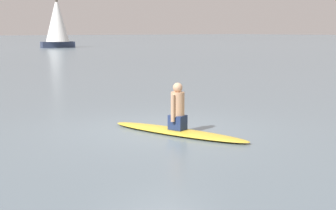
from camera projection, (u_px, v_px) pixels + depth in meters
The scene contains 4 objects.
ground_plane at pixel (158, 130), 10.45m from camera, with size 400.00×400.00×0.00m, color slate.
surfboard at pixel (178, 132), 10.03m from camera, with size 3.35×0.61×0.09m, color gold.
person_paddler at pixel (178, 108), 9.96m from camera, with size 0.39×0.43×0.98m.
sailboat_near_right at pixel (57, 21), 59.71m from camera, with size 3.26×4.25×6.98m.
Camera 1 is at (-8.31, 6.00, 2.14)m, focal length 51.37 mm.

